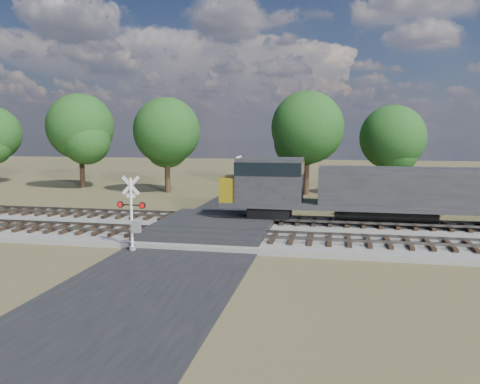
# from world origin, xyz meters

# --- Properties ---
(ground) EXTENTS (160.00, 160.00, 0.00)m
(ground) POSITION_xyz_m (0.00, 0.00, 0.00)
(ground) COLOR #454524
(ground) RESTS_ON ground
(ballast_bed) EXTENTS (140.00, 10.00, 0.30)m
(ballast_bed) POSITION_xyz_m (10.00, 0.50, 0.15)
(ballast_bed) COLOR gray
(ballast_bed) RESTS_ON ground
(road) EXTENTS (7.00, 60.00, 0.08)m
(road) POSITION_xyz_m (0.00, 0.00, 0.04)
(road) COLOR black
(road) RESTS_ON ground
(crossing_panel) EXTENTS (7.00, 9.00, 0.62)m
(crossing_panel) POSITION_xyz_m (0.00, 0.50, 0.32)
(crossing_panel) COLOR #262628
(crossing_panel) RESTS_ON ground
(track_near) EXTENTS (140.00, 2.60, 0.33)m
(track_near) POSITION_xyz_m (3.12, -2.00, 0.41)
(track_near) COLOR black
(track_near) RESTS_ON ballast_bed
(track_far) EXTENTS (140.00, 2.60, 0.33)m
(track_far) POSITION_xyz_m (3.12, 3.00, 0.41)
(track_far) COLOR black
(track_far) RESTS_ON ballast_bed
(crossing_signal_near) EXTENTS (1.58, 0.35, 3.91)m
(crossing_signal_near) POSITION_xyz_m (-2.80, -4.99, 1.63)
(crossing_signal_near) COLOR silver
(crossing_signal_near) RESTS_ON ground
(crossing_signal_far) EXTENTS (1.51, 0.42, 3.77)m
(crossing_signal_far) POSITION_xyz_m (3.86, 6.88, 1.57)
(crossing_signal_far) COLOR silver
(crossing_signal_far) RESTS_ON ground
(equipment_shed) EXTENTS (6.01, 6.01, 3.21)m
(equipment_shed) POSITION_xyz_m (12.38, 7.90, 1.63)
(equipment_shed) COLOR #4F3322
(equipment_shed) RESTS_ON ground
(treeline) EXTENTS (84.84, 10.79, 11.61)m
(treeline) POSITION_xyz_m (8.46, 19.71, 6.42)
(treeline) COLOR black
(treeline) RESTS_ON ground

